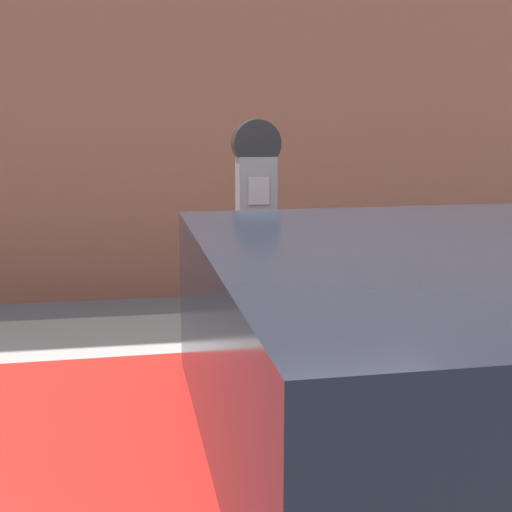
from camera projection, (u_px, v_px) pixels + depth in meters
The scene contains 2 objects.
sidewalk at pixel (182, 380), 4.65m from camera, with size 24.00×2.80×0.11m.
parking_meter at pixel (256, 209), 3.34m from camera, with size 0.22×0.15×1.63m.
Camera 1 is at (-0.27, -2.22, 1.76)m, focal length 50.00 mm.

